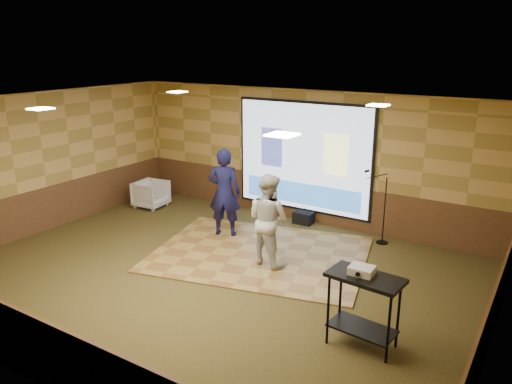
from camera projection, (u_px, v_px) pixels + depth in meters
The scene contains 19 objects.
ground at pixel (213, 275), 8.88m from camera, with size 9.00×9.00×0.00m, color #2A3116.
room_shell at pixel (210, 161), 8.27m from camera, with size 9.04×7.04×3.02m.
wainscot_back at pixel (303, 200), 11.56m from camera, with size 9.00×0.04×0.95m, color #493118.
wainscot_front at pixel (36, 350), 5.92m from camera, with size 9.00×0.04×0.95m, color #493118.
wainscot_left at pixel (50, 208), 11.02m from camera, with size 0.04×7.00×0.95m, color #493118.
wainscot_right at pixel (489, 324), 6.46m from camera, with size 0.04×7.00×0.95m, color #493118.
projector_screen at pixel (303, 158), 11.24m from camera, with size 3.32×0.06×2.52m.
downlight_nw at pixel (177, 92), 10.60m from camera, with size 0.32×0.32×0.02m, color #FFEEBF.
downlight_ne at pixel (378, 105), 8.36m from camera, with size 0.32×0.32×0.02m, color #FFEEBF.
downlight_sw at pixel (41, 109), 7.92m from camera, with size 0.32×0.32×0.02m, color #FFEEBF.
downlight_se at pixel (282, 135), 5.68m from camera, with size 0.32×0.32×0.02m, color #FFEEBF.
dance_floor at pixel (260, 254), 9.76m from camera, with size 4.04×3.08×0.03m, color olive.
player_left at pixel (224, 192), 10.45m from camera, with size 0.68×0.45×1.88m, color #13133C.
player_right at pixel (268, 219), 9.08m from camera, with size 0.83×0.65×1.71m, color beige.
av_table at pixel (364, 296), 6.63m from camera, with size 0.99×0.52×1.04m.
projector at pixel (362, 270), 6.58m from camera, with size 0.32×0.27×0.11m, color white.
mic_stand at pixel (381, 220), 10.21m from camera, with size 0.59×0.24×1.52m.
banquet_chair at pixel (151, 194), 12.48m from camera, with size 0.72×0.74×0.67m, color gray.
duffel_bag at pixel (303, 218), 11.40m from camera, with size 0.43×0.29×0.27m, color black.
Camera 1 is at (4.94, -6.43, 3.98)m, focal length 35.00 mm.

